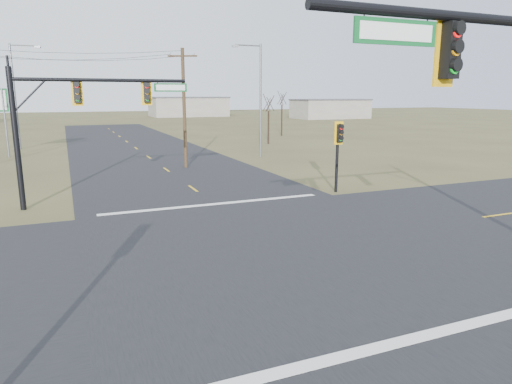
{
  "coord_description": "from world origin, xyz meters",
  "views": [
    {
      "loc": [
        -7.11,
        -15.2,
        5.72
      ],
      "look_at": [
        -0.34,
        1.0,
        1.99
      ],
      "focal_mm": 32.0,
      "sensor_mm": 36.0,
      "label": 1
    }
  ],
  "objects_px": {
    "pedestal_signal_ne": "(339,140)",
    "bare_tree_d": "(282,98)",
    "mast_arm_far": "(78,107)",
    "streetlight_c": "(17,91)",
    "utility_pole_near": "(184,107)",
    "bare_tree_c": "(269,103)",
    "streetlight_a": "(258,95)"
  },
  "relations": [
    {
      "from": "streetlight_c",
      "to": "bare_tree_d",
      "type": "distance_m",
      "value": 33.4
    },
    {
      "from": "streetlight_a",
      "to": "bare_tree_d",
      "type": "relative_size",
      "value": 1.54
    },
    {
      "from": "mast_arm_far",
      "to": "streetlight_c",
      "type": "bearing_deg",
      "value": 110.96
    },
    {
      "from": "streetlight_c",
      "to": "mast_arm_far",
      "type": "bearing_deg",
      "value": -66.05
    },
    {
      "from": "streetlight_c",
      "to": "bare_tree_c",
      "type": "distance_m",
      "value": 27.42
    },
    {
      "from": "pedestal_signal_ne",
      "to": "bare_tree_c",
      "type": "bearing_deg",
      "value": 82.31
    },
    {
      "from": "pedestal_signal_ne",
      "to": "utility_pole_near",
      "type": "xyz_separation_m",
      "value": [
        -6.02,
        12.91,
        1.71
      ]
    },
    {
      "from": "utility_pole_near",
      "to": "streetlight_c",
      "type": "distance_m",
      "value": 23.71
    },
    {
      "from": "utility_pole_near",
      "to": "bare_tree_c",
      "type": "xyz_separation_m",
      "value": [
        13.69,
        14.23,
        0.05
      ]
    },
    {
      "from": "bare_tree_c",
      "to": "streetlight_c",
      "type": "bearing_deg",
      "value": 168.53
    },
    {
      "from": "utility_pole_near",
      "to": "pedestal_signal_ne",
      "type": "bearing_deg",
      "value": -65.02
    },
    {
      "from": "mast_arm_far",
      "to": "bare_tree_d",
      "type": "xyz_separation_m",
      "value": [
        28.1,
        33.98,
        0.26
      ]
    },
    {
      "from": "mast_arm_far",
      "to": "bare_tree_d",
      "type": "height_order",
      "value": "mast_arm_far"
    },
    {
      "from": "streetlight_a",
      "to": "bare_tree_c",
      "type": "height_order",
      "value": "streetlight_a"
    },
    {
      "from": "utility_pole_near",
      "to": "streetlight_c",
      "type": "relative_size",
      "value": 0.84
    },
    {
      "from": "pedestal_signal_ne",
      "to": "streetlight_c",
      "type": "relative_size",
      "value": 0.38
    },
    {
      "from": "streetlight_c",
      "to": "bare_tree_d",
      "type": "relative_size",
      "value": 1.65
    },
    {
      "from": "mast_arm_far",
      "to": "bare_tree_d",
      "type": "distance_m",
      "value": 44.1
    },
    {
      "from": "streetlight_c",
      "to": "bare_tree_d",
      "type": "height_order",
      "value": "streetlight_c"
    },
    {
      "from": "utility_pole_near",
      "to": "bare_tree_d",
      "type": "xyz_separation_m",
      "value": [
        20.0,
        23.63,
        0.55
      ]
    },
    {
      "from": "streetlight_a",
      "to": "bare_tree_c",
      "type": "xyz_separation_m",
      "value": [
        5.68,
        10.29,
        -0.91
      ]
    },
    {
      "from": "mast_arm_far",
      "to": "bare_tree_c",
      "type": "height_order",
      "value": "mast_arm_far"
    },
    {
      "from": "mast_arm_far",
      "to": "streetlight_c",
      "type": "relative_size",
      "value": 0.8
    },
    {
      "from": "pedestal_signal_ne",
      "to": "bare_tree_c",
      "type": "distance_m",
      "value": 28.26
    },
    {
      "from": "pedestal_signal_ne",
      "to": "bare_tree_d",
      "type": "distance_m",
      "value": 39.19
    },
    {
      "from": "utility_pole_near",
      "to": "streetlight_a",
      "type": "distance_m",
      "value": 8.98
    },
    {
      "from": "streetlight_c",
      "to": "bare_tree_d",
      "type": "bearing_deg",
      "value": 21.2
    },
    {
      "from": "mast_arm_far",
      "to": "bare_tree_d",
      "type": "bearing_deg",
      "value": 61.82
    },
    {
      "from": "pedestal_signal_ne",
      "to": "streetlight_c",
      "type": "distance_m",
      "value": 37.94
    },
    {
      "from": "streetlight_a",
      "to": "streetlight_c",
      "type": "distance_m",
      "value": 26.38
    },
    {
      "from": "utility_pole_near",
      "to": "bare_tree_d",
      "type": "distance_m",
      "value": 30.96
    },
    {
      "from": "pedestal_signal_ne",
      "to": "streetlight_a",
      "type": "bearing_deg",
      "value": 91.34
    }
  ]
}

